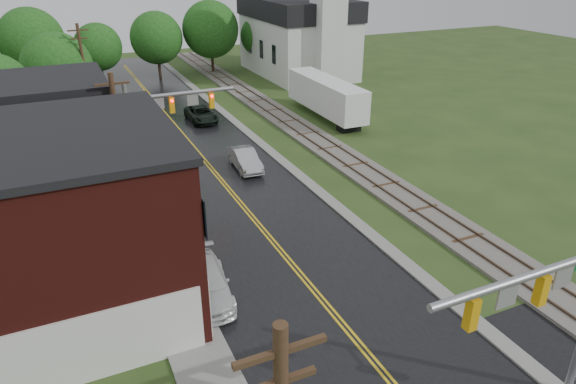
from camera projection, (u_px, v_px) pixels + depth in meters
main_road at (204, 160)px, 39.84m from camera, size 10.00×90.00×0.02m
curb_right at (247, 132)px, 45.99m from camera, size 0.80×70.00×0.12m
sidewalk_left at (134, 201)px, 33.39m from camera, size 2.40×50.00×0.12m
brick_building at (6, 237)px, 21.03m from camera, size 14.30×10.30×8.30m
yellow_house at (43, 162)px, 31.03m from camera, size 8.00×7.00×6.40m
darkred_building at (57, 132)px, 39.22m from camera, size 7.00×6.00×4.40m
church at (302, 29)px, 64.40m from camera, size 10.40×18.40×20.00m
railroad at (293, 125)px, 47.68m from camera, size 3.20×80.00×0.30m
traffic_signal_near at (555, 298)px, 16.04m from camera, size 7.34×0.30×7.20m
traffic_signal_far at (161, 114)px, 33.94m from camera, size 7.34×0.43×7.20m
utility_pole_b at (121, 149)px, 28.68m from camera, size 1.80×0.28×9.00m
utility_pole_c at (85, 72)px, 46.75m from camera, size 1.80×0.28×9.00m
tree_left_e at (60, 69)px, 47.49m from camera, size 6.40×6.40×8.16m
suv_dark at (201, 114)px, 48.64m from camera, size 2.35×4.96×1.37m
sedan_silver at (245, 160)px, 38.04m from camera, size 1.78×4.53×1.47m
pickup_white at (206, 283)px, 23.95m from camera, size 2.62×5.29×1.48m
semi_trailer at (326, 95)px, 49.00m from camera, size 2.70×11.84×3.75m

